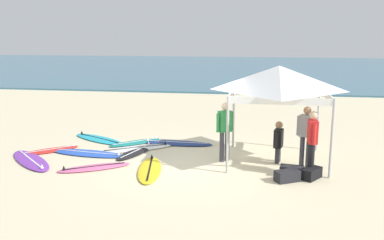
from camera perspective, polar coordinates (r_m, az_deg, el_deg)
The scene contains 20 objects.
ground_plane at distance 11.98m, azimuth -0.13°, elevation -6.08°, with size 80.00×80.00×0.00m, color beige.
sea at distance 43.28m, azimuth 6.55°, elevation 6.94°, with size 80.00×36.00×0.10m, color #386B84.
canopy_tent at distance 12.16m, azimuth 11.56°, elevation 5.46°, with size 2.74×2.74×2.75m.
surfboard_red at distance 14.02m, azimuth -18.59°, elevation -3.88°, with size 1.70×1.62×0.19m.
surfboard_cyan at distance 15.02m, azimuth -12.39°, elevation -2.50°, with size 2.34×1.72×0.19m.
surfboard_black at distance 13.25m, azimuth -7.55°, elevation -4.26°, with size 1.03×2.00×0.19m.
surfboard_yellow at distance 11.56m, azimuth -5.70°, elevation -6.62°, with size 1.02×2.34×0.19m.
surfboard_pink at distance 11.98m, azimuth -13.01°, elevation -6.21°, with size 1.96×1.47×0.19m.
surfboard_navy at distance 14.17m, azimuth -2.14°, elevation -3.10°, with size 2.45×0.74×0.19m.
surfboard_purple at distance 13.14m, azimuth -20.82°, elevation -5.08°, with size 2.27×2.24×0.19m.
surfboard_teal at distance 14.36m, azimuth -7.58°, elevation -3.00°, with size 1.72×1.62×0.19m.
surfboard_blue at distance 13.38m, azimuth -13.72°, elevation -4.34°, with size 2.54×1.00×0.19m.
surfboard_white at distance 13.64m, azimuth -7.50°, elevation -3.79°, with size 2.39×1.80×0.19m.
person_green at distance 12.12m, azimuth 4.42°, elevation -1.06°, with size 0.46×0.39×1.71m.
person_red at distance 11.28m, azimuth 15.84°, elevation -2.45°, with size 0.24×0.55×1.71m.
person_grey at distance 11.91m, azimuth 15.08°, elevation -1.67°, with size 0.50×0.36×1.71m.
person_black at distance 12.31m, azimuth 11.53°, elevation -2.66°, with size 0.30×0.54×1.20m.
gear_bag_near_tent at distance 11.34m, azimuth 13.25°, elevation -6.71°, with size 0.60×0.32×0.28m, color #232328.
gear_bag_by_pole at distance 11.30m, azimuth 15.69°, elevation -6.91°, with size 0.60×0.32×0.28m, color black.
gear_bag_on_sand at distance 10.96m, azimuth 12.66°, elevation -7.34°, with size 0.60×0.32×0.28m, color #232328.
Camera 1 is at (1.79, -11.26, 3.69)m, focal length 39.73 mm.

